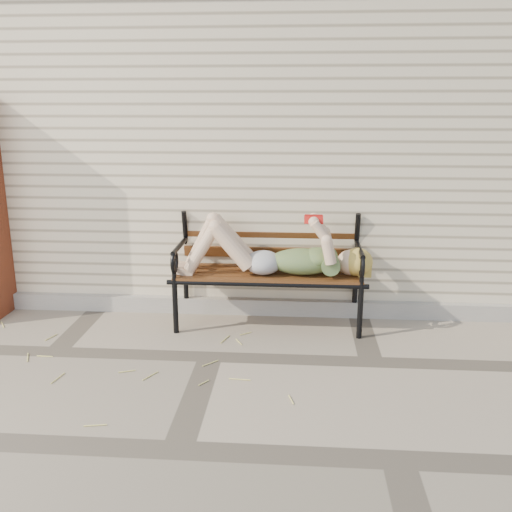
{
  "coord_description": "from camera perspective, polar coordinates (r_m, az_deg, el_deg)",
  "views": [
    {
      "loc": [
        0.66,
        -4.08,
        1.92
      ],
      "look_at": [
        0.32,
        0.51,
        0.69
      ],
      "focal_mm": 40.0,
      "sensor_mm": 36.0,
      "label": 1
    }
  ],
  "objects": [
    {
      "name": "reading_woman",
      "position": [
        4.92,
        1.4,
        0.43
      ],
      "size": [
        1.68,
        0.38,
        0.53
      ],
      "color": "#0A364B",
      "rests_on": "ground"
    },
    {
      "name": "garden_bench",
      "position": [
        5.06,
        1.32,
        0.41
      ],
      "size": [
        1.78,
        0.71,
        1.15
      ],
      "color": "black",
      "rests_on": "ground"
    },
    {
      "name": "house_wall",
      "position": [
        7.12,
        -1.11,
        11.6
      ],
      "size": [
        8.0,
        4.0,
        3.0
      ],
      "primitive_type": "cube",
      "color": "beige",
      "rests_on": "ground"
    },
    {
      "name": "ground",
      "position": [
        4.56,
        -4.59,
        -10.01
      ],
      "size": [
        80.0,
        80.0,
        0.0
      ],
      "primitive_type": "plane",
      "color": "gray",
      "rests_on": "ground"
    },
    {
      "name": "straw_scatter",
      "position": [
        4.56,
        -14.17,
        -10.36
      ],
      "size": [
        2.61,
        1.71,
        0.01
      ],
      "color": "#DFD36C",
      "rests_on": "ground"
    },
    {
      "name": "foundation_strip",
      "position": [
        5.42,
        -3.04,
        -4.97
      ],
      "size": [
        8.0,
        0.1,
        0.15
      ],
      "primitive_type": "cube",
      "color": "#B0A89F",
      "rests_on": "ground"
    }
  ]
}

